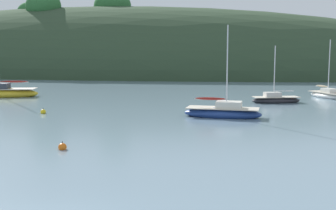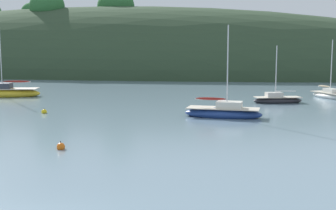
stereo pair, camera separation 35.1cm
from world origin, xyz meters
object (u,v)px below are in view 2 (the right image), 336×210
at_px(sailboat_cream_ketch, 5,92).
at_px(mooring_buoy_outer, 44,112).
at_px(sailboat_orange_cutter, 277,100).
at_px(sailboat_black_sloop, 223,112).
at_px(mooring_buoy_inner, 61,147).
at_px(sailboat_blue_center, 329,95).

distance_m(sailboat_cream_ketch, mooring_buoy_outer, 14.65).
distance_m(sailboat_orange_cutter, sailboat_cream_ketch, 28.83).
distance_m(sailboat_black_sloop, sailboat_cream_ketch, 26.32).
height_order(sailboat_black_sloop, sailboat_cream_ketch, sailboat_cream_ketch).
bearing_deg(sailboat_orange_cutter, mooring_buoy_outer, -150.84).
height_order(sailboat_cream_ketch, mooring_buoy_inner, sailboat_cream_ketch).
bearing_deg(sailboat_black_sloop, sailboat_orange_cutter, 65.35).
height_order(sailboat_orange_cutter, mooring_buoy_inner, sailboat_orange_cutter).
xyz_separation_m(sailboat_black_sloop, mooring_buoy_inner, (-7.67, -12.42, -0.25)).
relative_size(sailboat_orange_cutter, mooring_buoy_inner, 10.47).
bearing_deg(sailboat_orange_cutter, sailboat_blue_center, 44.04).
bearing_deg(sailboat_cream_ketch, mooring_buoy_outer, -47.59).
distance_m(sailboat_orange_cutter, mooring_buoy_outer, 21.70).
bearing_deg(sailboat_black_sloop, sailboat_cream_ketch, 157.36).
xyz_separation_m(sailboat_blue_center, mooring_buoy_outer, (-24.57, -16.01, -0.20)).
distance_m(sailboat_black_sloop, sailboat_blue_center, 18.39).
height_order(sailboat_cream_ketch, mooring_buoy_outer, sailboat_cream_ketch).
distance_m(sailboat_blue_center, mooring_buoy_inner, 32.98).
bearing_deg(mooring_buoy_inner, sailboat_cream_ketch, 126.39).
height_order(sailboat_blue_center, mooring_buoy_outer, sailboat_blue_center).
distance_m(sailboat_orange_cutter, sailboat_blue_center, 7.82).
bearing_deg(sailboat_blue_center, sailboat_black_sloop, -123.54).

